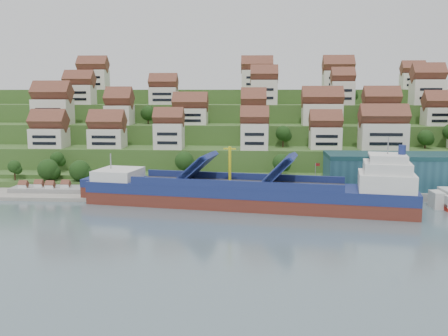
{
  "coord_description": "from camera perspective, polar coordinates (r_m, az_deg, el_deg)",
  "views": [
    {
      "loc": [
        1.59,
        -128.45,
        29.31
      ],
      "look_at": [
        -7.76,
        14.0,
        8.0
      ],
      "focal_mm": 40.0,
      "sensor_mm": 36.0,
      "label": 1
    }
  ],
  "objects": [
    {
      "name": "pebble_beach",
      "position": [
        155.27,
        -18.91,
        -2.67
      ],
      "size": [
        45.0,
        20.0,
        1.0
      ],
      "primitive_type": "cube",
      "color": "gray",
      "rests_on": "ground"
    },
    {
      "name": "cargo_ship",
      "position": [
        129.72,
        3.56,
        -2.99
      ],
      "size": [
        85.68,
        26.85,
        18.86
      ],
      "rotation": [
        0.0,
        0.0,
        -0.16
      ],
      "color": "maroon",
      "rests_on": "ground"
    },
    {
      "name": "ground",
      "position": [
        131.76,
        2.98,
        -4.37
      ],
      "size": [
        300.0,
        300.0,
        0.0
      ],
      "primitive_type": "plane",
      "color": "slate",
      "rests_on": "ground"
    },
    {
      "name": "flagpole",
      "position": [
        141.23,
        10.43,
        -0.79
      ],
      "size": [
        1.28,
        0.16,
        8.0
      ],
      "color": "gray",
      "rests_on": "quay"
    },
    {
      "name": "quay",
      "position": [
        147.35,
        10.87,
        -2.7
      ],
      "size": [
        180.0,
        14.0,
        2.2
      ],
      "primitive_type": "cube",
      "color": "gray",
      "rests_on": "ground"
    },
    {
      "name": "beach_huts",
      "position": [
        154.63,
        -19.8,
        -2.15
      ],
      "size": [
        14.4,
        3.7,
        2.2
      ],
      "color": "white",
      "rests_on": "pebble_beach"
    },
    {
      "name": "hillside_village",
      "position": [
        187.51,
        3.9,
        6.77
      ],
      "size": [
        158.53,
        63.9,
        28.47
      ],
      "color": "silver",
      "rests_on": "ground"
    },
    {
      "name": "warehouse",
      "position": [
        155.52,
        22.63,
        -0.34
      ],
      "size": [
        60.0,
        15.0,
        10.0
      ],
      "primitive_type": "cube",
      "color": "#224C5C",
      "rests_on": "quay"
    },
    {
      "name": "hillside",
      "position": [
        232.76,
        3.36,
        3.88
      ],
      "size": [
        260.0,
        128.0,
        31.0
      ],
      "color": "#2D4C1E",
      "rests_on": "ground"
    },
    {
      "name": "hillside_trees",
      "position": [
        169.22,
        -1.12,
        3.36
      ],
      "size": [
        144.22,
        62.59,
        28.82
      ],
      "color": "#1D3F15",
      "rests_on": "ground"
    }
  ]
}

